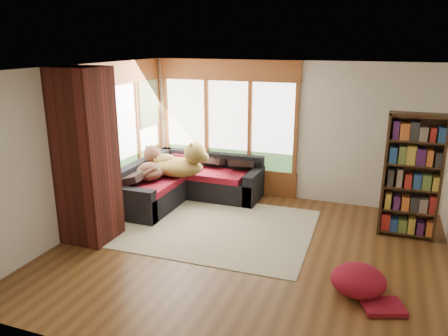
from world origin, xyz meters
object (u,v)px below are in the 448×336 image
Objects in this scene: brick_chimney at (86,157)px; pouf at (358,279)px; dog_tan at (181,160)px; bookshelf at (412,177)px; sectional_sofa at (177,183)px; area_rug at (211,226)px; dog_brindle at (151,164)px.

brick_chimney is 4.12m from pouf.
bookshelf is at bearing -6.91° from dog_tan.
dog_tan is at bearing -46.20° from sectional_sofa.
area_rug is (1.13, -1.05, -0.30)m from sectional_sofa.
area_rug is 3.21m from bookshelf.
area_rug is 1.68× the size of bookshelf.
bookshelf is 2.95× the size of pouf.
bookshelf is at bearing -108.74° from dog_brindle.
pouf is 0.59× the size of dog_tan.
bookshelf is 3.90m from dog_tan.
area_rug is at bearing 153.46° from pouf.
dog_brindle is at bearing -122.01° from sectional_sofa.
area_rug is at bearing 32.50° from brick_chimney.
dog_brindle is (-0.49, -0.23, -0.06)m from dog_tan.
brick_chimney is 0.80× the size of area_rug.
brick_chimney is at bearing 153.75° from dog_brindle.
bookshelf reaches higher than dog_brindle.
sectional_sofa is at bearing 175.97° from bookshelf.
dog_tan reaches higher than dog_brindle.
dog_brindle is (-4.39, -0.16, -0.19)m from bookshelf.
dog_brindle reaches higher than sectional_sofa.
bookshelf reaches higher than dog_tan.
area_rug is at bearing -41.66° from sectional_sofa.
sectional_sofa is 0.71m from dog_brindle.
sectional_sofa is at bearing 126.67° from dog_tan.
bookshelf reaches higher than area_rug.
sectional_sofa is 0.68× the size of area_rug.
brick_chimney is 3.97× the size of pouf.
pouf is (3.52, -2.24, -0.11)m from sectional_sofa.
pouf is (2.39, -1.20, 0.18)m from area_rug.
pouf is (3.97, -0.19, -1.11)m from brick_chimney.
dog_brindle is (-1.42, 0.60, 0.77)m from area_rug.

